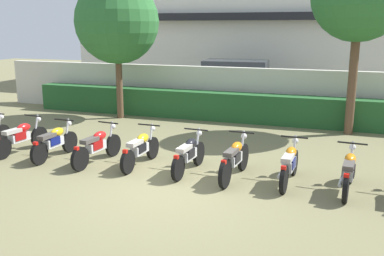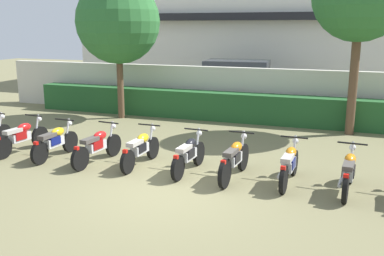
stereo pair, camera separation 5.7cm
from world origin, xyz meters
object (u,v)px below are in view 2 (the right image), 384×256
(motorcycle_in_row_1, at_px, (21,137))
(motorcycle_in_row_3, at_px, (97,146))
(motorcycle_in_row_7, at_px, (289,164))
(motorcycle_in_row_4, at_px, (140,148))
(parked_car, at_px, (240,82))
(motorcycle_in_row_2, at_px, (55,141))
(tree_near_inspector, at_px, (118,22))
(motorcycle_in_row_5, at_px, (189,154))
(motorcycle_in_row_6, at_px, (234,159))
(motorcycle_in_row_8, at_px, (349,172))

(motorcycle_in_row_1, relative_size, motorcycle_in_row_3, 0.99)
(motorcycle_in_row_7, bearing_deg, motorcycle_in_row_4, 91.83)
(parked_car, bearing_deg, motorcycle_in_row_2, -109.24)
(tree_near_inspector, height_order, motorcycle_in_row_5, tree_near_inspector)
(motorcycle_in_row_4, bearing_deg, motorcycle_in_row_2, 95.69)
(motorcycle_in_row_4, bearing_deg, motorcycle_in_row_5, -91.59)
(motorcycle_in_row_2, xyz_separation_m, motorcycle_in_row_4, (2.36, 0.17, -0.00))
(parked_car, height_order, motorcycle_in_row_1, parked_car)
(parked_car, distance_m, motorcycle_in_row_7, 10.07)
(parked_car, distance_m, motorcycle_in_row_2, 9.91)
(motorcycle_in_row_2, height_order, motorcycle_in_row_6, motorcycle_in_row_6)
(parked_car, bearing_deg, motorcycle_in_row_6, -81.44)
(tree_near_inspector, distance_m, motorcycle_in_row_8, 9.98)
(tree_near_inspector, xyz_separation_m, motorcycle_in_row_2, (0.90, -5.12, -3.03))
(parked_car, relative_size, motorcycle_in_row_1, 2.44)
(motorcycle_in_row_2, bearing_deg, tree_near_inspector, 12.07)
(tree_near_inspector, relative_size, motorcycle_in_row_4, 2.68)
(motorcycle_in_row_1, distance_m, motorcycle_in_row_5, 4.79)
(motorcycle_in_row_2, relative_size, motorcycle_in_row_3, 0.92)
(motorcycle_in_row_2, height_order, motorcycle_in_row_7, motorcycle_in_row_7)
(motorcycle_in_row_6, distance_m, motorcycle_in_row_7, 1.19)
(tree_near_inspector, distance_m, motorcycle_in_row_5, 7.41)
(motorcycle_in_row_5, distance_m, motorcycle_in_row_8, 3.50)
(motorcycle_in_row_5, distance_m, motorcycle_in_row_6, 1.10)
(motorcycle_in_row_6, xyz_separation_m, motorcycle_in_row_7, (1.19, 0.08, -0.02))
(motorcycle_in_row_7, bearing_deg, tree_near_inspector, 56.29)
(motorcycle_in_row_3, distance_m, motorcycle_in_row_8, 5.88)
(parked_car, distance_m, motorcycle_in_row_4, 9.43)
(tree_near_inspector, height_order, motorcycle_in_row_4, tree_near_inspector)
(motorcycle_in_row_1, height_order, motorcycle_in_row_7, same)
(motorcycle_in_row_5, bearing_deg, motorcycle_in_row_8, -88.55)
(motorcycle_in_row_8, bearing_deg, motorcycle_in_row_3, 94.05)
(motorcycle_in_row_5, bearing_deg, motorcycle_in_row_1, 92.65)
(motorcycle_in_row_4, height_order, motorcycle_in_row_7, motorcycle_in_row_7)
(parked_car, distance_m, tree_near_inspector, 6.15)
(parked_car, distance_m, motorcycle_in_row_3, 9.67)
(motorcycle_in_row_6, bearing_deg, motorcycle_in_row_5, 90.98)
(tree_near_inspector, bearing_deg, motorcycle_in_row_8, -32.47)
(motorcycle_in_row_2, height_order, motorcycle_in_row_5, motorcycle_in_row_5)
(motorcycle_in_row_3, distance_m, motorcycle_in_row_4, 1.12)
(tree_near_inspector, distance_m, motorcycle_in_row_7, 8.98)
(motorcycle_in_row_2, distance_m, motorcycle_in_row_6, 4.73)
(motorcycle_in_row_5, bearing_deg, tree_near_inspector, 44.80)
(tree_near_inspector, height_order, motorcycle_in_row_7, tree_near_inspector)
(motorcycle_in_row_3, relative_size, motorcycle_in_row_7, 1.05)
(motorcycle_in_row_2, bearing_deg, motorcycle_in_row_7, -86.69)
(motorcycle_in_row_7, bearing_deg, motorcycle_in_row_5, 93.26)
(motorcycle_in_row_1, height_order, motorcycle_in_row_6, motorcycle_in_row_6)
(parked_car, bearing_deg, motorcycle_in_row_3, -102.06)
(motorcycle_in_row_2, height_order, motorcycle_in_row_4, motorcycle_in_row_2)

